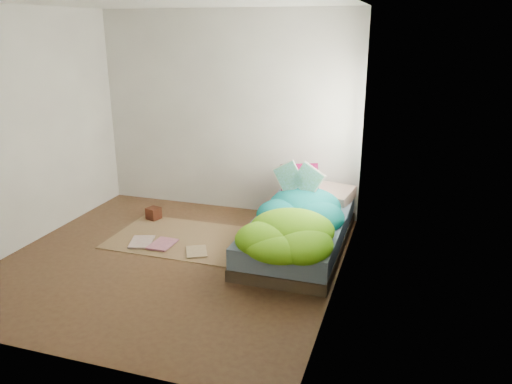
% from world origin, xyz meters
% --- Properties ---
extents(ground, '(3.50, 3.50, 0.00)m').
position_xyz_m(ground, '(0.00, 0.00, 0.00)').
color(ground, '#452A1A').
rests_on(ground, ground).
extents(room_walls, '(3.54, 3.54, 2.62)m').
position_xyz_m(room_walls, '(0.01, 0.01, 1.63)').
color(room_walls, '#BAB7B1').
rests_on(room_walls, ground).
extents(bed, '(1.00, 2.00, 0.34)m').
position_xyz_m(bed, '(1.22, 0.72, 0.17)').
color(bed, '#3A2F1F').
rests_on(bed, ground).
extents(duvet, '(0.96, 1.84, 0.34)m').
position_xyz_m(duvet, '(1.22, 0.50, 0.51)').
color(duvet, '#076E77').
rests_on(duvet, bed).
extents(rug, '(1.60, 1.10, 0.01)m').
position_xyz_m(rug, '(-0.15, 0.55, 0.01)').
color(rug, brown).
rests_on(rug, ground).
extents(pillow_floral, '(0.71, 0.54, 0.14)m').
position_xyz_m(pillow_floral, '(1.38, 1.50, 0.41)').
color(pillow_floral, beige).
rests_on(pillow_floral, bed).
extents(pillow_magenta, '(0.46, 0.31, 0.44)m').
position_xyz_m(pillow_magenta, '(1.06, 1.41, 0.56)').
color(pillow_magenta, '#46041C').
rests_on(pillow_magenta, bed).
extents(open_book, '(0.51, 0.17, 0.30)m').
position_xyz_m(open_book, '(1.13, 1.00, 0.83)').
color(open_book, '#287C2D').
rests_on(open_book, duvet).
extents(wooden_box, '(0.19, 0.19, 0.15)m').
position_xyz_m(wooden_box, '(-0.76, 1.00, 0.09)').
color(wooden_box, '#3C1B0D').
rests_on(wooden_box, rug).
extents(floor_book_a, '(0.34, 0.40, 0.03)m').
position_xyz_m(floor_book_a, '(-0.63, 0.23, 0.02)').
color(floor_book_a, beige).
rests_on(floor_book_a, rug).
extents(floor_book_b, '(0.26, 0.34, 0.03)m').
position_xyz_m(floor_book_b, '(-0.38, 0.28, 0.03)').
color(floor_book_b, '#D37A90').
rests_on(floor_book_b, rug).
extents(floor_book_c, '(0.34, 0.37, 0.02)m').
position_xyz_m(floor_book_c, '(0.09, 0.17, 0.02)').
color(floor_book_c, tan).
rests_on(floor_book_c, rug).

